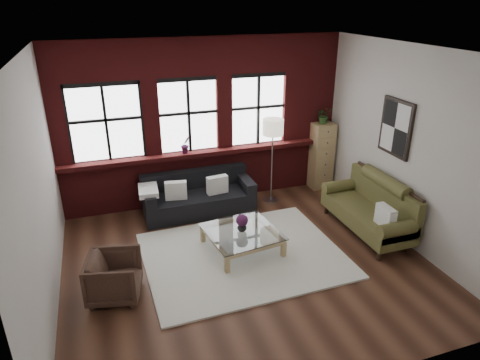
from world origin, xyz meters
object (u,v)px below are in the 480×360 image
object	(u,v)px
drawer_chest	(321,155)
armchair	(114,277)
floor_lamp	(272,158)
dark_sofa	(199,194)
vase	(242,227)
vintage_settee	(368,206)
coffee_table	(242,241)

from	to	relation	value
drawer_chest	armchair	bearing A→B (deg)	-151.34
drawer_chest	floor_lamp	xyz separation A→B (m)	(-1.27, -0.34, 0.22)
dark_sofa	vase	xyz separation A→B (m)	(0.34, -1.55, 0.06)
vintage_settee	armchair	distance (m)	4.31
vintage_settee	coffee_table	xyz separation A→B (m)	(-2.25, 0.13, -0.34)
armchair	coffee_table	size ratio (longest dim) A/B	0.64
vintage_settee	floor_lamp	size ratio (longest dim) A/B	1.04
dark_sofa	coffee_table	size ratio (longest dim) A/B	1.88
vintage_settee	drawer_chest	world-z (taller)	drawer_chest
vintage_settee	armchair	size ratio (longest dim) A/B	2.74
dark_sofa	armchair	bearing A→B (deg)	-128.99
vintage_settee	coffee_table	distance (m)	2.28
coffee_table	dark_sofa	bearing A→B (deg)	102.46
drawer_chest	floor_lamp	distance (m)	1.33
armchair	vintage_settee	bearing A→B (deg)	-71.47
vintage_settee	drawer_chest	bearing A→B (deg)	85.04
drawer_chest	dark_sofa	bearing A→B (deg)	-172.84
vase	drawer_chest	world-z (taller)	drawer_chest
armchair	vase	distance (m)	2.11
dark_sofa	drawer_chest	xyz separation A→B (m)	(2.77, 0.35, 0.34)
vase	floor_lamp	size ratio (longest dim) A/B	0.09
armchair	floor_lamp	distance (m)	3.87
dark_sofa	floor_lamp	size ratio (longest dim) A/B	1.12
vase	coffee_table	bearing A→B (deg)	180.00
coffee_table	armchair	bearing A→B (deg)	-165.08
armchair	vase	world-z (taller)	armchair
vintage_settee	vase	size ratio (longest dim) A/B	12.09
dark_sofa	vintage_settee	distance (m)	3.09
floor_lamp	drawer_chest	bearing A→B (deg)	15.04
coffee_table	drawer_chest	size ratio (longest dim) A/B	0.77
armchair	drawer_chest	distance (m)	5.10
vintage_settee	drawer_chest	distance (m)	2.05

